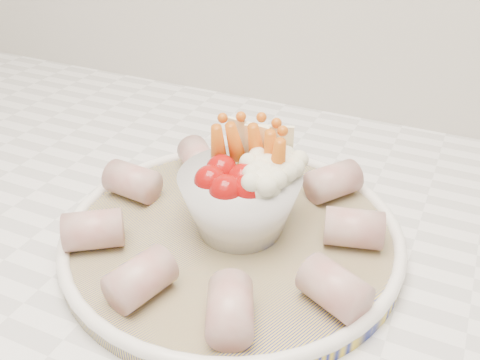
% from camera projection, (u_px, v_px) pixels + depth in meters
% --- Properties ---
extents(serving_platter, '(0.42, 0.42, 0.02)m').
position_uv_depth(serving_platter, '(232.00, 234.00, 0.51)').
color(serving_platter, navy).
rests_on(serving_platter, kitchen_counter).
extents(veggie_bowl, '(0.11, 0.11, 0.10)m').
position_uv_depth(veggie_bowl, '(244.00, 192.00, 0.49)').
color(veggie_bowl, silver).
rests_on(veggie_bowl, serving_platter).
extents(cured_meat_rolls, '(0.29, 0.29, 0.04)m').
position_uv_depth(cured_meat_rolls, '(232.00, 216.00, 0.50)').
color(cured_meat_rolls, '#A6514C').
rests_on(cured_meat_rolls, serving_platter).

